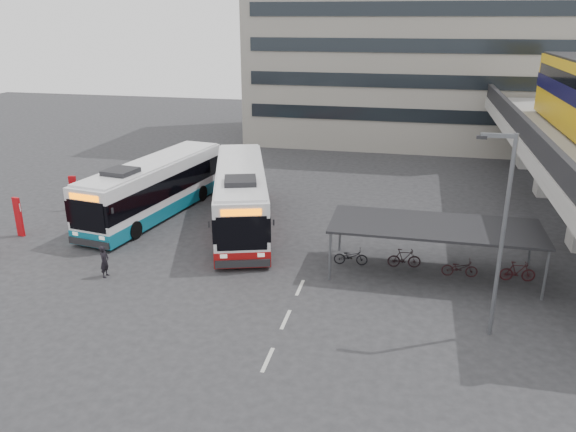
% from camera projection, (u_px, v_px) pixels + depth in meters
% --- Properties ---
extents(ground, '(120.00, 120.00, 0.00)m').
position_uv_depth(ground, '(249.00, 282.00, 26.76)').
color(ground, '#28282B').
rests_on(ground, ground).
extents(bike_shelter, '(10.00, 4.00, 2.54)m').
position_uv_depth(bike_shelter, '(433.00, 242.00, 27.22)').
color(bike_shelter, '#595B60').
rests_on(bike_shelter, ground).
extents(office_block, '(30.00, 15.00, 25.00)m').
position_uv_depth(office_block, '(410.00, 11.00, 54.41)').
color(office_block, gray).
rests_on(office_block, ground).
extents(road_markings, '(0.15, 7.60, 0.01)m').
position_uv_depth(road_markings, '(286.00, 319.00, 23.49)').
color(road_markings, beige).
rests_on(road_markings, ground).
extents(bus_main, '(6.70, 13.42, 3.90)m').
position_uv_depth(bus_main, '(241.00, 197.00, 33.46)').
color(bus_main, white).
rests_on(bus_main, ground).
extents(bus_teal, '(4.65, 12.97, 3.76)m').
position_uv_depth(bus_teal, '(155.00, 188.00, 35.43)').
color(bus_teal, white).
rests_on(bus_teal, ground).
extents(pedestrian, '(0.43, 0.62, 1.62)m').
position_uv_depth(pedestrian, '(104.00, 261.00, 27.12)').
color(pedestrian, black).
rests_on(pedestrian, ground).
extents(lamp_post, '(1.42, 0.21, 8.10)m').
position_uv_depth(lamp_post, '(501.00, 226.00, 20.91)').
color(lamp_post, '#595B60').
rests_on(lamp_post, ground).
extents(sign_totem_mid, '(0.50, 0.24, 2.33)m').
position_uv_depth(sign_totem_mid, '(18.00, 216.00, 32.06)').
color(sign_totem_mid, '#B40B10').
rests_on(sign_totem_mid, ground).
extents(sign_totem_north, '(0.49, 0.28, 2.30)m').
position_uv_depth(sign_totem_north, '(74.00, 192.00, 36.43)').
color(sign_totem_north, '#B40B10').
rests_on(sign_totem_north, ground).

